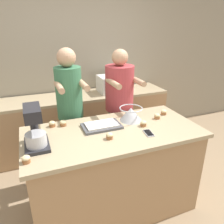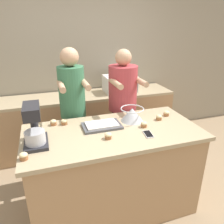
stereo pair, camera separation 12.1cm
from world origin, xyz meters
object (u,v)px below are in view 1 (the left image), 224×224
(cupcake_7, at_px, (26,159))
(person_right, at_px, (119,112))
(stand_mixer, at_px, (35,130))
(cupcake_1, at_px, (110,136))
(cupcake_6, at_px, (143,123))
(person_left, at_px, (71,116))
(cupcake_3, at_px, (35,129))
(cupcake_0, at_px, (157,116))
(cupcake_5, at_px, (52,124))
(microwave_oven, at_px, (114,84))
(cupcake_4, at_px, (63,123))
(baking_tray, at_px, (102,126))
(cell_phone, at_px, (149,133))
(cupcake_2, at_px, (164,112))
(mixing_bowl, at_px, (131,114))

(cupcake_7, bearing_deg, person_right, 37.30)
(stand_mixer, height_order, cupcake_1, stand_mixer)
(cupcake_6, bearing_deg, person_left, 134.38)
(person_right, bearing_deg, cupcake_3, -160.61)
(person_right, distance_m, cupcake_0, 0.58)
(person_left, xyz_separation_m, cupcake_7, (-0.51, -0.86, 0.08))
(cupcake_5, xyz_separation_m, cupcake_6, (0.87, -0.33, 0.00))
(person_left, height_order, microwave_oven, person_left)
(stand_mixer, distance_m, cupcake_4, 0.45)
(baking_tray, distance_m, cupcake_3, 0.64)
(cell_phone, bearing_deg, cupcake_7, -176.39)
(stand_mixer, height_order, cupcake_2, stand_mixer)
(microwave_oven, bearing_deg, cupcake_6, -100.17)
(person_left, distance_m, cupcake_1, 0.78)
(mixing_bowl, xyz_separation_m, cupcake_7, (-1.07, -0.41, -0.05))
(cupcake_0, bearing_deg, person_right, 113.43)
(cupcake_2, distance_m, cupcake_5, 1.24)
(cell_phone, height_order, cupcake_3, cupcake_3)
(person_right, height_order, cell_phone, person_right)
(microwave_oven, relative_size, cupcake_5, 7.85)
(mixing_bowl, height_order, cupcake_0, mixing_bowl)
(cupcake_1, bearing_deg, cupcake_5, 135.18)
(cupcake_0, bearing_deg, microwave_oven, 89.04)
(stand_mixer, bearing_deg, cupcake_3, 89.16)
(stand_mixer, xyz_separation_m, microwave_oven, (1.29, 1.44, -0.09))
(stand_mixer, height_order, mixing_bowl, stand_mixer)
(cupcake_2, bearing_deg, person_right, 128.78)
(person_right, distance_m, baking_tray, 0.66)
(cupcake_2, bearing_deg, cupcake_3, 176.61)
(cupcake_3, distance_m, cupcake_4, 0.28)
(cupcake_0, height_order, cupcake_1, same)
(mixing_bowl, relative_size, cupcake_2, 3.89)
(cupcake_2, bearing_deg, cupcake_0, -150.93)
(person_right, distance_m, cupcake_6, 0.64)
(baking_tray, xyz_separation_m, cupcake_7, (-0.72, -0.36, 0.01))
(cupcake_2, xyz_separation_m, cupcake_5, (-1.23, 0.15, 0.00))
(mixing_bowl, relative_size, cupcake_1, 3.89)
(mixing_bowl, height_order, cupcake_4, mixing_bowl)
(cupcake_1, xyz_separation_m, cupcake_7, (-0.71, -0.11, 0.00))
(person_right, xyz_separation_m, cupcake_5, (-0.87, -0.30, 0.12))
(baking_tray, height_order, cupcake_5, cupcake_5)
(cupcake_1, relative_size, cupcake_4, 1.00)
(person_left, relative_size, baking_tray, 4.38)
(baking_tray, distance_m, cupcake_4, 0.40)
(person_right, height_order, microwave_oven, person_right)
(person_right, relative_size, cupcake_6, 25.78)
(cupcake_7, bearing_deg, person_left, 59.40)
(stand_mixer, bearing_deg, cupcake_2, 8.21)
(cupcake_4, bearing_deg, cupcake_7, -124.41)
(mixing_bowl, relative_size, cupcake_5, 3.89)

